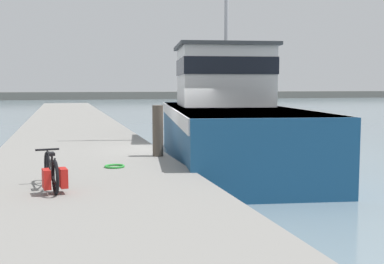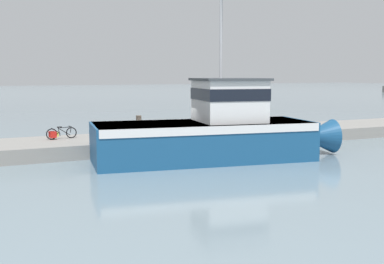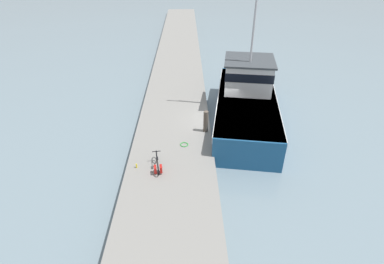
# 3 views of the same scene
# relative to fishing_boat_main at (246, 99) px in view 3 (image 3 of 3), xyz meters

# --- Properties ---
(ground_plane) EXTENTS (320.00, 320.00, 0.00)m
(ground_plane) POSITION_rel_fishing_boat_main_xyz_m (-1.96, -1.51, -1.46)
(ground_plane) COLOR gray
(dock_pier) EXTENTS (4.59, 80.00, 0.72)m
(dock_pier) POSITION_rel_fishing_boat_main_xyz_m (-4.92, -1.51, -1.10)
(dock_pier) COLOR gray
(dock_pier) RESTS_ON ground_plane
(fishing_boat_main) EXTENTS (5.39, 12.79, 10.58)m
(fishing_boat_main) POSITION_rel_fishing_boat_main_xyz_m (0.00, 0.00, 0.00)
(fishing_boat_main) COLOR navy
(fishing_boat_main) RESTS_ON ground_plane
(bicycle_touring) EXTENTS (0.58, 1.68, 0.67)m
(bicycle_touring) POSITION_rel_fishing_boat_main_xyz_m (-5.58, -6.53, -0.43)
(bicycle_touring) COLOR black
(bicycle_touring) RESTS_ON dock_pier
(mooring_post) EXTENTS (0.29, 0.29, 1.35)m
(mooring_post) POSITION_rel_fishing_boat_main_xyz_m (-2.95, -2.88, -0.06)
(mooring_post) COLOR #51473D
(mooring_post) RESTS_ON dock_pier
(hose_coil) EXTENTS (0.46, 0.46, 0.05)m
(hose_coil) POSITION_rel_fishing_boat_main_xyz_m (-4.25, -4.36, -0.71)
(hose_coil) COLOR green
(hose_coil) RESTS_ON dock_pier
(water_bottle_on_curb) EXTENTS (0.07, 0.07, 0.23)m
(water_bottle_on_curb) POSITION_rel_fishing_boat_main_xyz_m (-6.67, -6.38, -0.62)
(water_bottle_on_curb) COLOR yellow
(water_bottle_on_curb) RESTS_ON dock_pier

